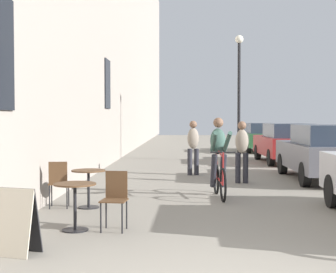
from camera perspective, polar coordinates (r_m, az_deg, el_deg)
cafe_table_near at (r=7.80m, az=-10.47°, el=-6.66°), size 0.64×0.64×0.72m
cafe_chair_near_toward_street at (r=7.77m, az=-6.00°, el=-6.70°), size 0.41×0.41×0.89m
cafe_table_mid at (r=9.69m, az=-8.97°, el=-4.92°), size 0.64×0.64×0.72m
cafe_chair_mid_toward_street at (r=9.74m, az=-12.25°, el=-4.93°), size 0.43×0.43×0.89m
sandwich_board_sign at (r=6.68m, az=-16.82°, el=-9.14°), size 0.63×0.51×0.84m
cyclist_on_bicycle at (r=10.96m, az=5.76°, el=-2.57°), size 0.52×1.76×1.74m
pedestrian_near at (r=13.25m, az=8.34°, el=-1.34°), size 0.34×0.25×1.61m
pedestrian_mid at (r=14.95m, az=2.86°, el=-0.92°), size 0.37×0.29×1.62m
street_lamp at (r=19.92m, az=8.03°, el=6.17°), size 0.32×0.32×4.90m
parked_car_second at (r=14.29m, az=17.18°, el=-1.64°), size 1.82×4.28×1.52m
parked_car_third at (r=19.40m, az=13.13°, el=-0.66°), size 1.85×4.22×1.49m
parked_car_fourth at (r=25.49m, az=10.37°, el=-0.04°), size 1.80×4.08×1.43m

